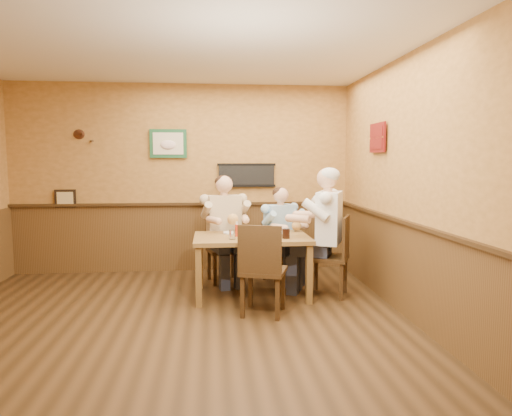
{
  "coord_description": "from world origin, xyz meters",
  "views": [
    {
      "loc": [
        0.41,
        -4.42,
        1.67
      ],
      "look_at": [
        0.96,
        1.03,
        1.1
      ],
      "focal_mm": 32.0,
      "sensor_mm": 36.0,
      "label": 1
    }
  ],
  "objects": [
    {
      "name": "room",
      "position": [
        0.14,
        0.17,
        1.69
      ],
      "size": [
        5.02,
        5.03,
        2.81
      ],
      "color": "black",
      "rests_on": "ground"
    },
    {
      "name": "pepper_shaker",
      "position": [
        0.86,
        1.01,
        0.79
      ],
      "size": [
        0.04,
        0.04,
        0.09
      ],
      "primitive_type": "cylinder",
      "rotation": [
        0.0,
        0.0,
        0.14
      ],
      "color": "black",
      "rests_on": "dining_table"
    },
    {
      "name": "chair_near_side",
      "position": [
        0.98,
        0.4,
        0.5
      ],
      "size": [
        0.58,
        0.58,
        1.01
      ],
      "primitive_type": null,
      "rotation": [
        0.0,
        0.0,
        2.83
      ],
      "color": "#3D2913",
      "rests_on": "ground"
    },
    {
      "name": "dining_table",
      "position": [
        0.91,
        1.08,
        0.66
      ],
      "size": [
        1.4,
        0.9,
        0.75
      ],
      "color": "brown",
      "rests_on": "ground"
    },
    {
      "name": "diner_tan_shirt",
      "position": [
        0.59,
        1.77,
        0.66
      ],
      "size": [
        0.73,
        0.73,
        1.32
      ],
      "primitive_type": null,
      "rotation": [
        0.0,
        0.0,
        0.23
      ],
      "color": "beige",
      "rests_on": "ground"
    },
    {
      "name": "plate_far_left",
      "position": [
        0.7,
        1.31,
        0.76
      ],
      "size": [
        0.33,
        0.33,
        0.02
      ],
      "primitive_type": "cylinder",
      "rotation": [
        0.0,
        0.0,
        0.36
      ],
      "color": "silver",
      "rests_on": "dining_table"
    },
    {
      "name": "water_glass_mid",
      "position": [
        1.0,
        0.73,
        0.82
      ],
      "size": [
        0.12,
        0.12,
        0.14
      ],
      "primitive_type": "cylinder",
      "rotation": [
        0.0,
        0.0,
        -0.34
      ],
      "color": "white",
      "rests_on": "dining_table"
    },
    {
      "name": "water_glass_left",
      "position": [
        0.66,
        0.87,
        0.81
      ],
      "size": [
        0.09,
        0.09,
        0.11
      ],
      "primitive_type": "cylinder",
      "rotation": [
        0.0,
        0.0,
        0.26
      ],
      "color": "white",
      "rests_on": "dining_table"
    },
    {
      "name": "salt_shaker",
      "position": [
        0.74,
        1.08,
        0.8
      ],
      "size": [
        0.04,
        0.04,
        0.1
      ],
      "primitive_type": "cylinder",
      "rotation": [
        0.0,
        0.0,
        0.11
      ],
      "color": "white",
      "rests_on": "dining_table"
    },
    {
      "name": "chair_back_right",
      "position": [
        1.36,
        1.75,
        0.41
      ],
      "size": [
        0.5,
        0.5,
        0.82
      ],
      "primitive_type": null,
      "rotation": [
        0.0,
        0.0,
        0.43
      ],
      "color": "#3D2913",
      "rests_on": "ground"
    },
    {
      "name": "chair_right_end",
      "position": [
        1.86,
        1.01,
        0.5
      ],
      "size": [
        0.61,
        0.61,
        1.0
      ],
      "primitive_type": null,
      "rotation": [
        0.0,
        0.0,
        -1.98
      ],
      "color": "#3D2913",
      "rests_on": "ground"
    },
    {
      "name": "cola_tumbler",
      "position": [
        1.3,
        0.86,
        0.81
      ],
      "size": [
        0.11,
        0.11,
        0.12
      ],
      "primitive_type": "cylinder",
      "rotation": [
        0.0,
        0.0,
        -0.33
      ],
      "color": "black",
      "rests_on": "dining_table"
    },
    {
      "name": "hot_sauce_bottle",
      "position": [
        0.73,
        1.06,
        0.83
      ],
      "size": [
        0.04,
        0.04,
        0.16
      ],
      "primitive_type": "cylinder",
      "rotation": [
        0.0,
        0.0,
        0.0
      ],
      "color": "red",
      "rests_on": "dining_table"
    },
    {
      "name": "diner_white_elder",
      "position": [
        1.86,
        1.01,
        0.71
      ],
      "size": [
        0.86,
        0.86,
        1.42
      ],
      "primitive_type": null,
      "rotation": [
        0.0,
        0.0,
        -1.98
      ],
      "color": "white",
      "rests_on": "ground"
    },
    {
      "name": "chair_back_left",
      "position": [
        0.59,
        1.77,
        0.46
      ],
      "size": [
        0.51,
        0.51,
        0.93
      ],
      "primitive_type": null,
      "rotation": [
        0.0,
        0.0,
        0.23
      ],
      "color": "#3D2913",
      "rests_on": "ground"
    },
    {
      "name": "diner_blue_polo",
      "position": [
        1.36,
        1.75,
        0.59
      ],
      "size": [
        0.72,
        0.72,
        1.17
      ],
      "primitive_type": null,
      "rotation": [
        0.0,
        0.0,
        0.43
      ],
      "color": "#8FB7D6",
      "rests_on": "ground"
    },
    {
      "name": "plate_far_right",
      "position": [
        1.29,
        1.27,
        0.76
      ],
      "size": [
        0.24,
        0.24,
        0.01
      ],
      "primitive_type": "cylinder",
      "rotation": [
        0.0,
        0.0,
        0.1
      ],
      "color": "white",
      "rests_on": "dining_table"
    }
  ]
}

